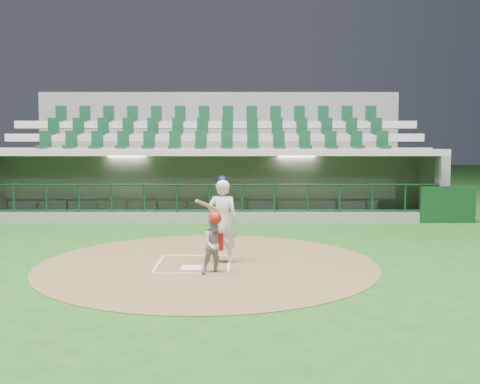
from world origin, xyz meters
name	(u,v)px	position (x,y,z in m)	size (l,w,h in m)	color
ground	(195,261)	(0.00, 0.00, 0.00)	(120.00, 120.00, 0.00)	#194714
dirt_circle	(208,263)	(0.30, -0.20, 0.01)	(7.20, 7.20, 0.01)	brown
home_plate	(192,268)	(0.00, -0.70, 0.02)	(0.43, 0.43, 0.02)	white
batter_box_chalk	(193,264)	(0.00, -0.30, 0.02)	(1.55, 1.80, 0.01)	white
dugout_structure	(214,189)	(0.04, 7.80, 0.97)	(16.40, 3.70, 3.00)	slate
seating_deck	(216,172)	(0.00, 10.91, 1.42)	(17.00, 6.72, 5.15)	slate
batter	(222,219)	(0.61, -0.13, 0.95)	(0.90, 0.91, 1.88)	silver
catcher	(215,243)	(0.50, -1.15, 0.62)	(0.67, 0.60, 1.23)	#999A9F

